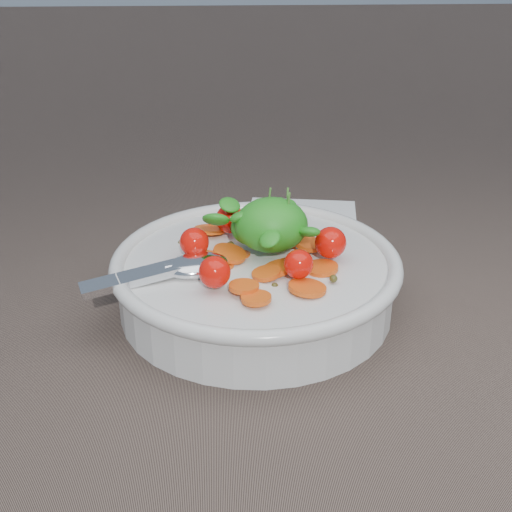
{
  "coord_description": "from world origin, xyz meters",
  "views": [
    {
      "loc": [
        -0.05,
        -0.54,
        0.33
      ],
      "look_at": [
        -0.01,
        0.01,
        0.06
      ],
      "focal_mm": 45.0,
      "sensor_mm": 36.0,
      "label": 1
    }
  ],
  "objects": [
    {
      "name": "bowl",
      "position": [
        -0.01,
        0.01,
        0.03
      ],
      "size": [
        0.3,
        0.28,
        0.12
      ],
      "color": "silver",
      "rests_on": "ground"
    },
    {
      "name": "napkin",
      "position": [
        0.06,
        0.22,
        0.0
      ],
      "size": [
        0.16,
        0.14,
        0.01
      ],
      "primitive_type": "cube",
      "rotation": [
        0.0,
        0.0,
        -0.16
      ],
      "color": "white",
      "rests_on": "ground"
    },
    {
      "name": "ground",
      "position": [
        0.0,
        0.0,
        0.0
      ],
      "size": [
        6.0,
        6.0,
        0.0
      ],
      "primitive_type": "plane",
      "color": "brown",
      "rests_on": "ground"
    }
  ]
}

